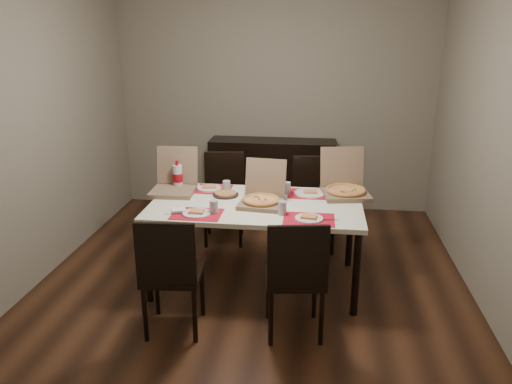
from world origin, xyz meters
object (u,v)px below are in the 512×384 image
dining_table (256,210)px  pizza_box_center (262,198)px  chair_near_right (296,274)px  sideboard (272,176)px  chair_far_right (313,199)px  chair_near_left (171,271)px  chair_far_left (224,193)px  dip_bowl (277,194)px  soda_bottle (178,177)px

dining_table → pizza_box_center: size_ratio=4.21×
dining_table → chair_near_right: size_ratio=1.94×
sideboard → dining_table: sideboard is taller
chair_far_right → dining_table: bearing=-118.6°
chair_near_right → chair_far_right: 1.68m
chair_near_left → chair_near_right: (0.89, 0.07, 0.00)m
sideboard → chair_far_left: 0.99m
dip_bowl → chair_far_right: bearing=64.9°
sideboard → chair_far_right: (0.51, -0.95, 0.06)m
chair_far_left → dip_bowl: size_ratio=7.01×
chair_near_left → pizza_box_center: bearing=56.3°
sideboard → soda_bottle: soda_bottle is taller
chair_near_left → soda_bottle: size_ratio=3.44×
chair_near_left → dip_bowl: bearing=57.8°
chair_near_left → chair_far_right: size_ratio=1.00×
sideboard → chair_near_left: bearing=-100.1°
chair_near_left → soda_bottle: bearing=102.5°
chair_near_left → dining_table: bearing=59.5°
sideboard → chair_near_right: (0.42, -2.63, 0.06)m
pizza_box_center → soda_bottle: pizza_box_center is taller
chair_near_left → chair_near_right: 0.90m
sideboard → chair_near_right: size_ratio=1.61×
chair_far_right → pizza_box_center: bearing=-115.4°
dining_table → chair_near_left: 1.02m
chair_far_left → pizza_box_center: size_ratio=2.17×
pizza_box_center → dip_bowl: bearing=63.8°
chair_near_right → chair_far_right: size_ratio=1.00×
chair_far_left → soda_bottle: size_ratio=3.44×
chair_near_right → soda_bottle: size_ratio=3.44×
chair_far_right → pizza_box_center: size_ratio=2.17×
chair_near_right → chair_far_left: (-0.85, 1.74, 0.00)m
dining_table → chair_far_right: chair_far_right is taller
chair_far_right → dip_bowl: size_ratio=7.01×
chair_near_right → chair_near_left: bearing=-175.6°
chair_far_left → dining_table: bearing=-64.0°
chair_near_left → soda_bottle: (-0.26, 1.18, 0.35)m
sideboard → chair_near_left: chair_near_left is taller
chair_near_right → soda_bottle: bearing=136.2°
chair_near_left → pizza_box_center: (0.56, 0.85, 0.30)m
dining_table → chair_near_left: chair_near_left is taller
sideboard → dip_bowl: bearing=-83.1°
dining_table → chair_near_left: (-0.51, -0.87, -0.17)m
pizza_box_center → dining_table: bearing=160.6°
chair_far_right → dip_bowl: bearing=-115.1°
dining_table → dip_bowl: (0.16, 0.21, 0.08)m
sideboard → dip_bowl: size_ratio=11.31×
sideboard → dip_bowl: sideboard is taller
chair_far_left → chair_far_right: bearing=-3.8°
sideboard → chair_far_right: bearing=-61.7°
chair_near_right → dip_bowl: bearing=102.3°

